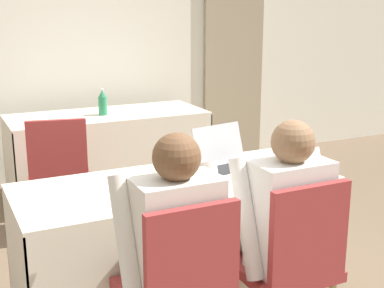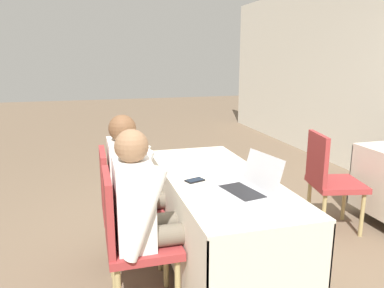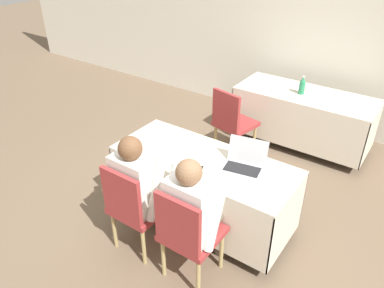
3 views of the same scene
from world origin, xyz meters
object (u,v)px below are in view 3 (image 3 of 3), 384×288
object	(u,v)px
laptop	(244,164)
chair_near_left	(134,205)
person_white_shirt	(195,210)
person_checkered_shirt	(140,185)
chair_near_right	(187,233)
water_bottle	(302,86)
chair_far_spare	(232,120)
cell_phone	(198,170)

from	to	relation	value
laptop	chair_near_left	size ratio (longest dim) A/B	0.44
laptop	person_white_shirt	xyz separation A→B (m)	(-0.09, -0.63, -0.12)
laptop	person_checkered_shirt	xyz separation A→B (m)	(-0.66, -0.63, -0.12)
chair_near_left	chair_near_right	world-z (taller)	same
water_bottle	person_white_shirt	size ratio (longest dim) A/B	0.20
laptop	person_checkered_shirt	world-z (taller)	person_checkered_shirt
laptop	water_bottle	xyz separation A→B (m)	(-0.19, 1.88, 0.06)
laptop	person_checkered_shirt	bearing A→B (deg)	-147.22
water_bottle	chair_far_spare	size ratio (longest dim) A/B	0.26
laptop	chair_near_right	distance (m)	0.79
chair_near_right	chair_near_left	bearing A→B (deg)	0.00
water_bottle	chair_far_spare	distance (m)	0.99
water_bottle	person_white_shirt	world-z (taller)	person_white_shirt
laptop	person_white_shirt	world-z (taller)	person_white_shirt
laptop	chair_far_spare	distance (m)	1.40
laptop	cell_phone	xyz separation A→B (m)	(-0.31, -0.26, -0.04)
chair_far_spare	person_checkered_shirt	size ratio (longest dim) A/B	0.78
person_checkered_shirt	chair_far_spare	bearing A→B (deg)	-86.79
laptop	cell_phone	distance (m)	0.41
water_bottle	laptop	bearing A→B (deg)	-84.09
chair_near_left	person_white_shirt	world-z (taller)	person_white_shirt
chair_near_left	chair_far_spare	world-z (taller)	same
cell_phone	chair_far_spare	size ratio (longest dim) A/B	0.16
chair_far_spare	chair_near_left	bearing A→B (deg)	104.93
cell_phone	chair_near_left	size ratio (longest dim) A/B	0.16
laptop	chair_near_left	xyz separation A→B (m)	(-0.66, -0.73, -0.28)
cell_phone	person_checkered_shirt	size ratio (longest dim) A/B	0.12
chair_near_left	person_checkered_shirt	bearing A→B (deg)	-90.00
chair_far_spare	person_checkered_shirt	xyz separation A→B (m)	(0.10, -1.77, 0.16)
cell_phone	person_white_shirt	distance (m)	0.44
laptop	chair_far_spare	bearing A→B (deg)	112.44
water_bottle	chair_near_right	world-z (taller)	water_bottle
chair_near_right	person_white_shirt	xyz separation A→B (m)	(0.00, 0.10, 0.16)
cell_phone	laptop	bearing A→B (deg)	19.95
cell_phone	water_bottle	world-z (taller)	water_bottle
chair_near_right	person_checkered_shirt	distance (m)	0.60
laptop	chair_far_spare	xyz separation A→B (m)	(-0.76, 1.15, -0.28)
laptop	chair_near_right	xyz separation A→B (m)	(-0.09, -0.73, -0.28)
laptop	chair_near_right	world-z (taller)	laptop
chair_near_left	water_bottle	bearing A→B (deg)	-100.03
water_bottle	chair_near_left	world-z (taller)	water_bottle
water_bottle	chair_far_spare	xyz separation A→B (m)	(-0.56, -0.73, -0.34)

